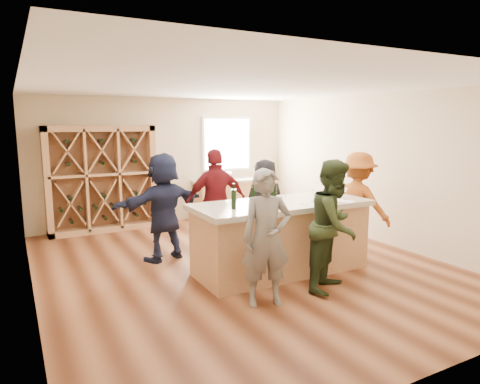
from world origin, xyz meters
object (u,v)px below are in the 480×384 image
person_far_mid (216,202)px  person_far_left (164,207)px  person_near_left (267,238)px  person_far_right (265,202)px  wine_bottle_a (234,199)px  person_server (357,204)px  wine_bottle_b (254,198)px  sink (221,176)px  wine_rack (102,179)px  person_near_right (334,225)px  tasting_counter_base (281,239)px  wine_bottle_d (263,196)px  wine_bottle_e (274,195)px

person_far_mid → person_far_left: size_ratio=1.02×
person_near_left → person_far_right: (1.39, 2.31, -0.06)m
wine_bottle_a → person_far_left: bearing=108.6°
person_server → person_far_right: person_server is taller
person_far_right → person_far_left: person_far_left is taller
wine_bottle_b → person_near_left: person_near_left is taller
sink → person_far_right: bearing=-95.7°
wine_bottle_a → wine_rack: bearing=104.8°
person_server → person_far_right: size_ratio=1.11×
person_near_left → person_near_right: bearing=16.4°
wine_bottle_b → person_far_left: bearing=114.0°
person_near_left → person_near_right: size_ratio=0.96×
person_near_left → person_far_right: person_near_left is taller
person_near_left → sink: bearing=87.2°
person_far_left → person_far_right: bearing=164.9°
sink → tasting_counter_base: (-0.79, -3.75, -0.51)m
wine_rack → wine_bottle_d: wine_rack is taller
person_far_left → person_near_left: bearing=88.9°
wine_rack → person_server: size_ratio=1.24×
person_near_right → person_far_mid: bearing=77.5°
wine_bottle_d → person_near_left: size_ratio=0.18×
sink → wine_rack: bearing=178.5°
sink → person_server: 3.73m
person_near_right → person_far_mid: (-0.73, 2.17, 0.02)m
wine_bottle_e → tasting_counter_base: bearing=34.9°
wine_bottle_e → person_near_right: person_near_right is taller
sink → wine_bottle_a: size_ratio=1.97×
sink → wine_bottle_a: wine_bottle_a is taller
person_server → person_near_left: bearing=92.9°
sink → wine_bottle_d: bearing=-107.4°
person_far_mid → person_far_right: size_ratio=1.14×
wine_rack → person_far_right: (2.46, -2.44, -0.30)m
wine_bottle_e → person_far_right: bearing=62.6°
tasting_counter_base → person_near_left: size_ratio=1.51×
wine_bottle_e → person_far_mid: 1.48m
tasting_counter_base → wine_bottle_e: wine_bottle_e is taller
person_near_left → person_far_left: size_ratio=0.96×
wine_bottle_d → tasting_counter_base: bearing=24.1°
tasting_counter_base → person_server: bearing=4.2°
wine_bottle_e → person_far_mid: person_far_mid is taller
wine_bottle_e → sink: bearing=75.1°
sink → person_near_left: (-1.63, -4.67, -0.15)m
wine_bottle_e → wine_bottle_b: bearing=-167.7°
wine_bottle_b → wine_bottle_e: (0.39, 0.08, 0.01)m
wine_bottle_a → wine_bottle_b: 0.27m
wine_bottle_d → person_far_right: bearing=57.7°
tasting_counter_base → wine_bottle_e: 0.80m
wine_bottle_b → person_near_right: bearing=-37.3°
sink → wine_bottle_d: (-1.23, -3.95, 0.22)m
wine_bottle_b → wine_bottle_e: size_ratio=0.96×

